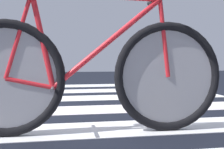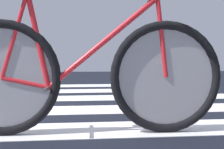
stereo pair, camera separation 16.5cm
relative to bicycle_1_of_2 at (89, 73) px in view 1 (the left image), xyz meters
The scene contains 3 objects.
ground 1.27m from the bicycle_1_of_2, 121.71° to the left, with size 18.00×14.00×0.02m.
crosswalk_markings 1.12m from the bicycle_1_of_2, 125.34° to the left, with size 5.47×4.99×0.00m.
bicycle_1_of_2 is the anchor object (origin of this frame).
Camera 1 is at (0.45, -2.86, 0.51)m, focal length 47.01 mm.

